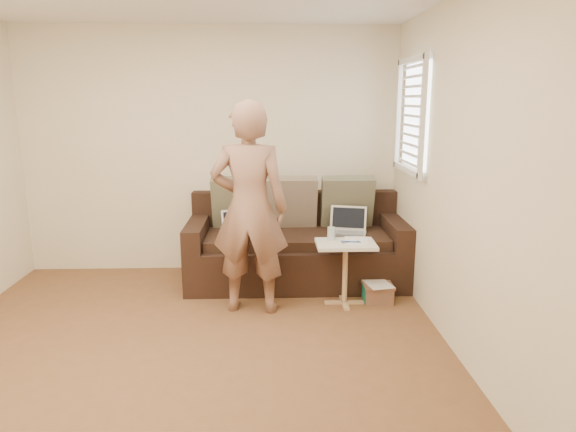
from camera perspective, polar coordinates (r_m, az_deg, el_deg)
The scene contains 16 objects.
floor at distance 3.83m, azimuth -11.75°, elevation -16.34°, with size 4.50×4.50×0.00m, color brown.
wall_back at distance 5.61m, azimuth -8.58°, elevation 7.06°, with size 4.00×4.00×0.00m, color beige.
wall_right at distance 3.61m, azimuth 20.29°, elevation 3.28°, with size 4.50×4.50×0.00m, color beige.
window_blinds at distance 4.98m, azimuth 13.55°, elevation 10.76°, with size 0.12×0.88×1.08m, color white, non-canonical shape.
sofa at distance 5.27m, azimuth 0.94°, elevation -2.85°, with size 2.20×0.95×0.85m, color black, non-canonical shape.
pillow_left at distance 5.41m, azimuth -5.53°, elevation 1.48°, with size 0.55×0.14×0.55m, color #5A5A42, non-canonical shape.
pillow_mid at distance 5.40m, azimuth 0.30°, elevation 1.51°, with size 0.55×0.14×0.55m, color #736452, non-canonical shape.
pillow_right at distance 5.47m, azimuth 6.58°, elevation 1.58°, with size 0.55×0.14×0.55m, color #5A5A42, non-canonical shape.
laptop_silver at distance 5.22m, azimuth 6.58°, elevation -2.01°, with size 0.37×0.27×0.25m, color #B7BABC, non-canonical shape.
laptop_white at distance 5.12m, azimuth -5.02°, elevation -2.27°, with size 0.35×0.26×0.26m, color white, non-canonical shape.
person at distance 4.44m, azimuth -4.31°, elevation 0.84°, with size 0.68×0.46×1.86m, color brown.
side_table at distance 4.76m, azimuth 6.34°, elevation -6.34°, with size 0.53×0.37×0.59m, color silver, non-canonical shape.
drinking_glass at distance 4.73m, azimuth 4.81°, elevation -1.95°, with size 0.07×0.07×0.12m, color silver, non-canonical shape.
scissors at distance 4.67m, azimuth 6.97°, elevation -2.87°, with size 0.18×0.10×0.02m, color silver, non-canonical shape.
paper_on_table at distance 4.73m, azimuth 7.57°, elevation -2.75°, with size 0.21×0.30×0.00m, color white, non-canonical shape.
striped_box at distance 4.93m, azimuth 9.88°, elevation -8.31°, with size 0.28×0.28×0.18m, color red, non-canonical shape.
Camera 1 is at (0.63, -3.29, 1.85)m, focal length 32.03 mm.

